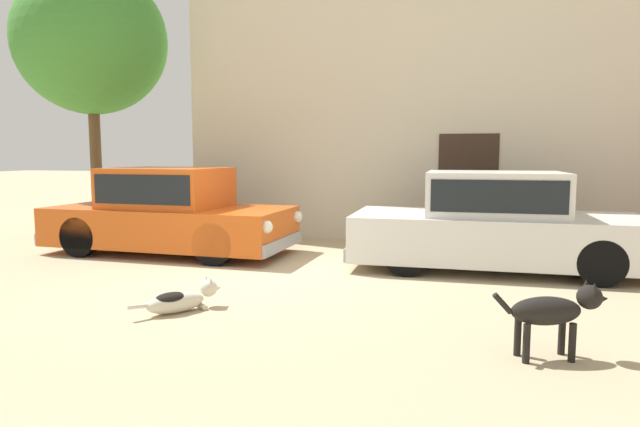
% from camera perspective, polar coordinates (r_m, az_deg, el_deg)
% --- Properties ---
extents(ground_plane, '(80.00, 80.00, 0.00)m').
position_cam_1_polar(ground_plane, '(7.80, -6.69, -6.57)').
color(ground_plane, tan).
extents(parked_sedan_nearest, '(4.37, 1.95, 1.48)m').
position_cam_1_polar(parked_sedan_nearest, '(9.86, -15.44, 0.22)').
color(parked_sedan_nearest, '#D15619').
rests_on(parked_sedan_nearest, ground_plane).
extents(parked_sedan_second, '(4.37, 1.83, 1.46)m').
position_cam_1_polar(parked_sedan_second, '(8.56, 17.85, -0.80)').
color(parked_sedan_second, silver).
rests_on(parked_sedan_second, ground_plane).
extents(apartment_block, '(16.26, 5.28, 9.41)m').
position_cam_1_polar(apartment_block, '(13.91, 26.03, 18.01)').
color(apartment_block, beige).
rests_on(apartment_block, ground_plane).
extents(stray_dog_spotted, '(0.74, 0.88, 0.35)m').
position_cam_1_polar(stray_dog_spotted, '(6.24, -14.31, -8.66)').
color(stray_dog_spotted, beige).
rests_on(stray_dog_spotted, ground_plane).
extents(stray_dog_tan, '(0.98, 0.42, 0.67)m').
position_cam_1_polar(stray_dog_tan, '(5.06, 23.39, -9.26)').
color(stray_dog_tan, black).
rests_on(stray_dog_tan, ground_plane).
extents(acacia_tree_left, '(3.20, 2.88, 5.60)m').
position_cam_1_polar(acacia_tree_left, '(12.91, -22.84, 16.22)').
color(acacia_tree_left, brown).
rests_on(acacia_tree_left, ground_plane).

